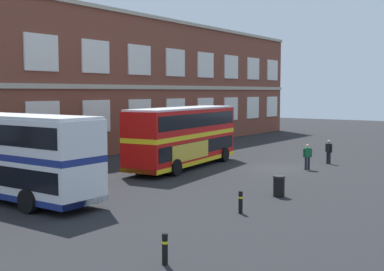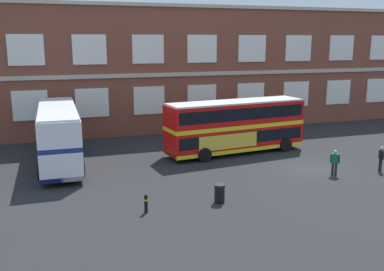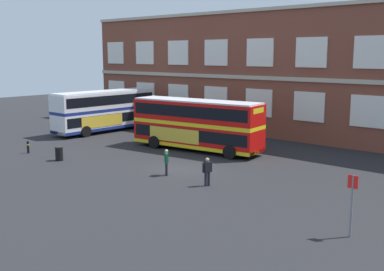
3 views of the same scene
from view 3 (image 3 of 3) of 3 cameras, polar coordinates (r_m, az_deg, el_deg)
ground_plane at (r=33.23m, az=1.12°, el=-3.46°), size 120.00×120.00×0.00m
brick_terminal_building at (r=44.88m, az=16.57°, el=7.02°), size 56.20×8.19×11.79m
double_decker_near at (r=47.65m, az=-10.54°, el=3.06°), size 2.92×11.02×4.07m
double_decker_middle at (r=37.52m, az=0.53°, el=1.42°), size 11.23×3.87×4.07m
waiting_passenger at (r=29.94m, az=-3.14°, el=-3.13°), size 0.53×0.52×1.70m
second_passenger at (r=27.53m, az=1.87°, el=-4.28°), size 0.39×0.62×1.70m
bus_stand_flag at (r=20.91m, az=18.89°, el=-7.43°), size 0.44×0.10×2.70m
station_litter_bin at (r=35.48m, az=-15.87°, el=-2.13°), size 0.60×0.60×1.03m
safety_bollard_west at (r=38.85m, az=-19.33°, el=-1.33°), size 0.19×0.19×0.95m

